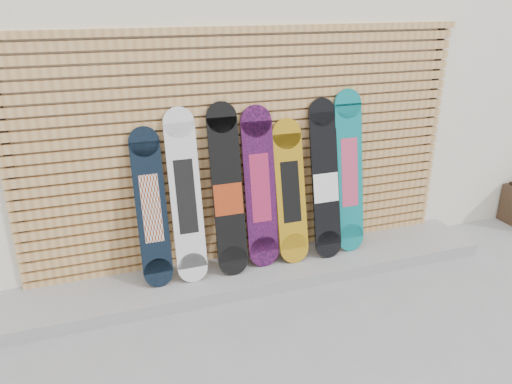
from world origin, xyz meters
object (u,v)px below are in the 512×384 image
snowboard_2 (228,192)px  snowboard_5 (325,181)px  snowboard_4 (290,192)px  snowboard_1 (186,197)px  snowboard_0 (151,208)px  snowboard_3 (260,188)px  snowboard_6 (349,172)px

snowboard_2 → snowboard_5: (0.98, 0.00, -0.02)m
snowboard_4 → snowboard_2: bearing=-178.7°
snowboard_2 → snowboard_5: 0.98m
snowboard_1 → snowboard_2: snowboard_2 is taller
snowboard_4 → snowboard_5: (0.36, -0.01, 0.07)m
snowboard_0 → snowboard_3: bearing=0.9°
snowboard_1 → snowboard_6: 1.63m
snowboard_0 → snowboard_2: (0.69, -0.02, 0.07)m
snowboard_0 → snowboard_1: (0.31, -0.01, 0.07)m
snowboard_4 → snowboard_6: snowboard_6 is taller
snowboard_2 → snowboard_3: 0.32m
snowboard_0 → snowboard_4: snowboard_0 is taller
snowboard_3 → snowboard_4: size_ratio=1.11×
snowboard_2 → snowboard_5: size_ratio=1.02×
snowboard_4 → snowboard_5: 0.36m
snowboard_1 → snowboard_5: size_ratio=1.01×
snowboard_6 → snowboard_4: bearing=-178.3°
snowboard_3 → snowboard_6: size_ratio=0.94×
snowboard_3 → snowboard_4: snowboard_3 is taller
snowboard_4 → snowboard_5: size_ratio=0.89×
snowboard_1 → snowboard_2: (0.38, -0.01, -0.00)m
snowboard_0 → snowboard_6: snowboard_6 is taller
snowboard_1 → snowboard_0: bearing=178.2°
snowboard_4 → snowboard_5: bearing=-1.7°
snowboard_4 → snowboard_5: snowboard_5 is taller
snowboard_0 → snowboard_5: (1.67, -0.01, 0.06)m
snowboard_0 → snowboard_6: (1.94, 0.02, 0.10)m
snowboard_5 → snowboard_4: bearing=178.3°
snowboard_0 → snowboard_1: 0.31m
snowboard_3 → snowboard_4: (0.30, -0.02, -0.07)m
snowboard_1 → snowboard_3: size_ratio=1.02×
snowboard_4 → snowboard_1: bearing=-179.5°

